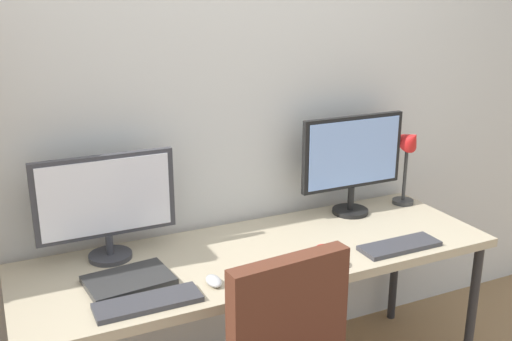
{
  "coord_description": "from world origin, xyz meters",
  "views": [
    {
      "loc": [
        -1.01,
        -1.48,
        1.83
      ],
      "look_at": [
        0.0,
        0.65,
        1.09
      ],
      "focal_mm": 41.25,
      "sensor_mm": 36.0,
      "label": 1
    }
  ],
  "objects_px": {
    "computer_mouse": "(214,281)",
    "laptop_closed": "(129,280)",
    "desk": "(261,262)",
    "keyboard_right": "(400,246)",
    "coffee_mug": "(325,258)",
    "monitor_right": "(353,158)",
    "desk_lamp": "(410,152)",
    "monitor_left": "(106,202)",
    "keyboard_left": "(148,302)"
  },
  "relations": [
    {
      "from": "computer_mouse",
      "to": "coffee_mug",
      "type": "relative_size",
      "value": 0.91
    },
    {
      "from": "desk",
      "to": "monitor_left",
      "type": "bearing_deg",
      "value": 160.51
    },
    {
      "from": "monitor_left",
      "to": "computer_mouse",
      "type": "distance_m",
      "value": 0.56
    },
    {
      "from": "laptop_closed",
      "to": "monitor_left",
      "type": "bearing_deg",
      "value": 87.96
    },
    {
      "from": "monitor_left",
      "to": "keyboard_right",
      "type": "bearing_deg",
      "value": -20.87
    },
    {
      "from": "keyboard_right",
      "to": "laptop_closed",
      "type": "height_order",
      "value": "laptop_closed"
    },
    {
      "from": "keyboard_left",
      "to": "coffee_mug",
      "type": "bearing_deg",
      "value": -1.86
    },
    {
      "from": "desk",
      "to": "monitor_right",
      "type": "height_order",
      "value": "monitor_right"
    },
    {
      "from": "computer_mouse",
      "to": "monitor_right",
      "type": "bearing_deg",
      "value": 24.3
    },
    {
      "from": "desk_lamp",
      "to": "coffee_mug",
      "type": "distance_m",
      "value": 0.91
    },
    {
      "from": "desk_lamp",
      "to": "laptop_closed",
      "type": "height_order",
      "value": "desk_lamp"
    },
    {
      "from": "coffee_mug",
      "to": "keyboard_right",
      "type": "bearing_deg",
      "value": 3.41
    },
    {
      "from": "desk",
      "to": "monitor_left",
      "type": "relative_size",
      "value": 3.6
    },
    {
      "from": "keyboard_left",
      "to": "laptop_closed",
      "type": "relative_size",
      "value": 1.19
    },
    {
      "from": "desk_lamp",
      "to": "monitor_right",
      "type": "bearing_deg",
      "value": 175.02
    },
    {
      "from": "keyboard_right",
      "to": "laptop_closed",
      "type": "relative_size",
      "value": 1.14
    },
    {
      "from": "desk",
      "to": "keyboard_right",
      "type": "relative_size",
      "value": 5.61
    },
    {
      "from": "laptop_closed",
      "to": "desk_lamp",
      "type": "bearing_deg",
      "value": 2.54
    },
    {
      "from": "monitor_right",
      "to": "coffee_mug",
      "type": "xyz_separation_m",
      "value": [
        -0.43,
        -0.47,
        -0.24
      ]
    },
    {
      "from": "desk",
      "to": "monitor_right",
      "type": "bearing_deg",
      "value": 19.49
    },
    {
      "from": "keyboard_right",
      "to": "desk",
      "type": "bearing_deg",
      "value": 157.67
    },
    {
      "from": "computer_mouse",
      "to": "monitor_left",
      "type": "bearing_deg",
      "value": 127.35
    },
    {
      "from": "monitor_left",
      "to": "coffee_mug",
      "type": "xyz_separation_m",
      "value": [
        0.77,
        -0.47,
        -0.21
      ]
    },
    {
      "from": "monitor_left",
      "to": "monitor_right",
      "type": "distance_m",
      "value": 1.2
    },
    {
      "from": "desk",
      "to": "computer_mouse",
      "type": "bearing_deg",
      "value": -146.91
    },
    {
      "from": "monitor_right",
      "to": "desk_lamp",
      "type": "bearing_deg",
      "value": -4.98
    },
    {
      "from": "computer_mouse",
      "to": "coffee_mug",
      "type": "height_order",
      "value": "coffee_mug"
    },
    {
      "from": "desk_lamp",
      "to": "laptop_closed",
      "type": "bearing_deg",
      "value": -171.61
    },
    {
      "from": "monitor_right",
      "to": "computer_mouse",
      "type": "distance_m",
      "value": 1.02
    },
    {
      "from": "desk",
      "to": "desk_lamp",
      "type": "bearing_deg",
      "value": 11.21
    },
    {
      "from": "computer_mouse",
      "to": "laptop_closed",
      "type": "distance_m",
      "value": 0.33
    },
    {
      "from": "laptop_closed",
      "to": "computer_mouse",
      "type": "bearing_deg",
      "value": -33.38
    },
    {
      "from": "keyboard_right",
      "to": "coffee_mug",
      "type": "bearing_deg",
      "value": -176.59
    },
    {
      "from": "monitor_right",
      "to": "laptop_closed",
      "type": "bearing_deg",
      "value": -168.01
    },
    {
      "from": "desk",
      "to": "laptop_closed",
      "type": "bearing_deg",
      "value": -176.17
    },
    {
      "from": "monitor_left",
      "to": "keyboard_right",
      "type": "distance_m",
      "value": 1.26
    },
    {
      "from": "desk",
      "to": "computer_mouse",
      "type": "height_order",
      "value": "computer_mouse"
    },
    {
      "from": "desk_lamp",
      "to": "coffee_mug",
      "type": "bearing_deg",
      "value": -150.14
    },
    {
      "from": "keyboard_left",
      "to": "coffee_mug",
      "type": "relative_size",
      "value": 3.6
    },
    {
      "from": "coffee_mug",
      "to": "desk_lamp",
      "type": "bearing_deg",
      "value": 29.86
    },
    {
      "from": "desk_lamp",
      "to": "computer_mouse",
      "type": "distance_m",
      "value": 1.3
    },
    {
      "from": "desk_lamp",
      "to": "computer_mouse",
      "type": "bearing_deg",
      "value": -162.94
    },
    {
      "from": "monitor_left",
      "to": "computer_mouse",
      "type": "bearing_deg",
      "value": -52.65
    },
    {
      "from": "keyboard_left",
      "to": "computer_mouse",
      "type": "bearing_deg",
      "value": 8.38
    },
    {
      "from": "keyboard_left",
      "to": "coffee_mug",
      "type": "distance_m",
      "value": 0.73
    },
    {
      "from": "keyboard_left",
      "to": "keyboard_right",
      "type": "relative_size",
      "value": 1.04
    },
    {
      "from": "monitor_left",
      "to": "keyboard_left",
      "type": "distance_m",
      "value": 0.51
    },
    {
      "from": "keyboard_left",
      "to": "laptop_closed",
      "type": "distance_m",
      "value": 0.19
    },
    {
      "from": "desk",
      "to": "computer_mouse",
      "type": "relative_size",
      "value": 21.41
    },
    {
      "from": "monitor_left",
      "to": "coffee_mug",
      "type": "bearing_deg",
      "value": -31.32
    }
  ]
}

